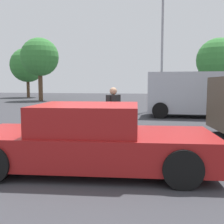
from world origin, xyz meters
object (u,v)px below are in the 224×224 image
van_white (203,93)px  light_post_mid (162,28)px  dog (76,129)px  pedestrian (113,110)px  sedan_foreground (91,140)px

van_white → light_post_mid: (-2.03, 3.29, 3.85)m
van_white → dog: bearing=52.7°
pedestrian → van_white: bearing=-94.1°
dog → pedestrian: (1.23, -0.36, 0.67)m
van_white → pedestrian: size_ratio=3.46×
van_white → light_post_mid: 5.46m
van_white → pedestrian: 7.15m
light_post_mid → dog: bearing=-105.3°
pedestrian → light_post_mid: (1.30, 9.61, 4.13)m
dog → van_white: 7.56m
light_post_mid → van_white: bearing=-58.3°
sedan_foreground → light_post_mid: bearing=78.8°
pedestrian → light_post_mid: bearing=-74.0°
van_white → pedestrian: bearing=62.4°
pedestrian → light_post_mid: light_post_mid is taller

